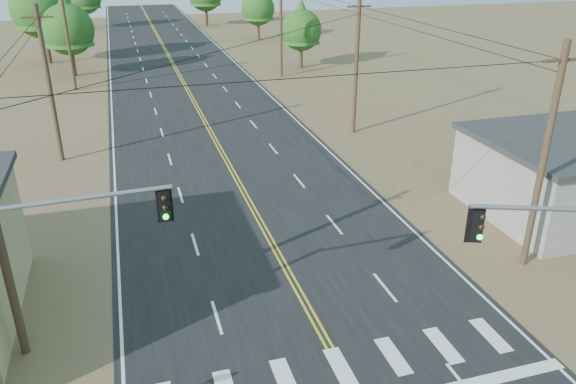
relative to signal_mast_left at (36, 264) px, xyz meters
name	(u,v)px	position (x,y,z in m)	size (l,w,h in m)	color
road	(223,154)	(9.21, 19.94, -4.56)	(15.00, 200.00, 0.02)	black
utility_pole_left_mid	(49,84)	(-1.29, 21.94, 0.54)	(1.80, 0.30, 10.00)	#4C3826
utility_pole_left_far	(67,36)	(-1.29, 41.94, 0.54)	(1.80, 0.30, 10.00)	#4C3826
utility_pole_right_near	(544,158)	(19.71, 1.94, 0.54)	(1.80, 0.30, 10.00)	#4C3826
utility_pole_right_mid	(356,65)	(19.71, 21.94, 0.54)	(1.80, 0.30, 10.00)	#4C3826
utility_pole_right_far	(281,27)	(19.71, 41.94, 0.54)	(1.80, 0.30, 10.00)	#4C3826
signal_mast_left	(36,264)	(0.00, 0.00, 0.00)	(6.14, 0.47, 6.70)	gray
tree_left_near	(67,24)	(-1.63, 48.56, 0.85)	(5.32, 5.32, 8.87)	#3F2D1E
tree_left_mid	(40,2)	(-4.79, 56.70, 2.40)	(6.84, 6.84, 11.40)	#3F2D1E
tree_right_near	(301,26)	(23.13, 45.66, 0.09)	(4.57, 4.57, 7.62)	#3F2D1E
tree_right_mid	(258,5)	(23.21, 66.25, 0.28)	(4.76, 4.76, 7.94)	#3F2D1E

